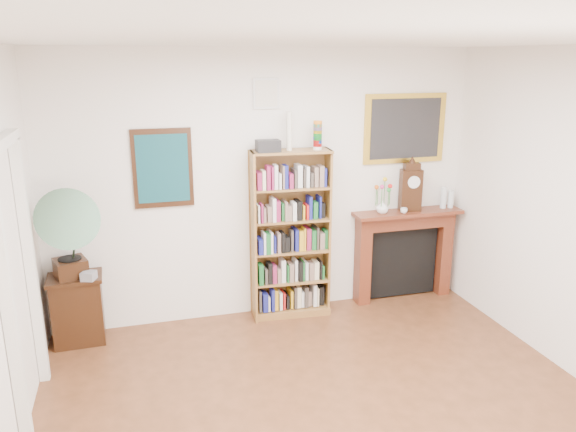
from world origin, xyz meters
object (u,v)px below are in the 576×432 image
object	(u,v)px
bookshelf	(291,226)
fireplace	(403,247)
mantel_clock	(411,188)
bottle_left	(443,198)
teacup	(404,211)
side_cabinet	(78,309)
gramophone	(64,229)
cd_stack	(89,276)
bottle_right	(451,199)
flower_vase	(382,207)

from	to	relation	value
bookshelf	fireplace	xyz separation A→B (m)	(1.36, 0.07, -0.39)
mantel_clock	bottle_left	distance (m)	0.44
fireplace	teacup	distance (m)	0.49
fireplace	side_cabinet	bearing A→B (deg)	-177.49
gramophone	mantel_clock	distance (m)	3.59
cd_stack	bottle_right	distance (m)	3.95
fireplace	flower_vase	world-z (taller)	flower_vase
teacup	bottle_right	xyz separation A→B (m)	(0.62, 0.07, 0.07)
mantel_clock	bookshelf	bearing A→B (deg)	-169.09
side_cabinet	mantel_clock	distance (m)	3.68
bookshelf	teacup	bearing A→B (deg)	2.39
bookshelf	gramophone	size ratio (longest dim) A/B	2.26
gramophone	teacup	xyz separation A→B (m)	(3.46, 0.14, -0.12)
bottle_left	mantel_clock	bearing A→B (deg)	179.89
side_cabinet	mantel_clock	world-z (taller)	mantel_clock
bookshelf	bottle_right	distance (m)	1.90
fireplace	mantel_clock	distance (m)	0.70
bookshelf	bottle_left	xyz separation A→B (m)	(1.81, 0.04, 0.17)
flower_vase	bottle_right	bearing A→B (deg)	0.56
fireplace	cd_stack	distance (m)	3.40
mantel_clock	flower_vase	bearing A→B (deg)	-167.23
bookshelf	cd_stack	size ratio (longest dim) A/B	17.21
cd_stack	bottle_left	xyz separation A→B (m)	(3.83, 0.21, 0.44)
side_cabinet	flower_vase	distance (m)	3.31
side_cabinet	bottle_left	distance (m)	4.06
flower_vase	bottle_left	bearing A→B (deg)	1.49
flower_vase	teacup	world-z (taller)	flower_vase
bookshelf	flower_vase	world-z (taller)	bookshelf
cd_stack	mantel_clock	distance (m)	3.47
side_cabinet	teacup	bearing A→B (deg)	-1.89
mantel_clock	flower_vase	world-z (taller)	mantel_clock
cd_stack	bottle_right	world-z (taller)	bottle_right
cd_stack	bottle_left	bearing A→B (deg)	3.06
gramophone	teacup	world-z (taller)	gramophone
teacup	fireplace	bearing A→B (deg)	54.37
bookshelf	side_cabinet	bearing A→B (deg)	-174.63
gramophone	bottle_right	world-z (taller)	gramophone
bookshelf	flower_vase	xyz separation A→B (m)	(1.05, 0.02, 0.12)
mantel_clock	flower_vase	xyz separation A→B (m)	(-0.34, -0.02, -0.19)
side_cabinet	flower_vase	bearing A→B (deg)	-0.77
cd_stack	bookshelf	bearing A→B (deg)	4.72
bookshelf	flower_vase	size ratio (longest dim) A/B	14.69
fireplace	gramophone	xyz separation A→B (m)	(-3.55, -0.26, 0.59)
bookshelf	bottle_right	size ratio (longest dim) A/B	10.33
side_cabinet	bookshelf	bearing A→B (deg)	-0.79
bookshelf	side_cabinet	world-z (taller)	bookshelf
bookshelf	cd_stack	bearing A→B (deg)	-170.84
gramophone	mantel_clock	size ratio (longest dim) A/B	1.70
mantel_clock	gramophone	bearing A→B (deg)	-167.17
cd_stack	bottle_left	world-z (taller)	bottle_left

